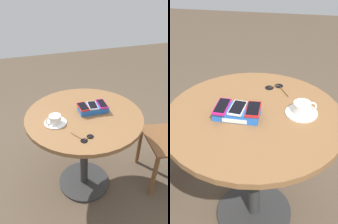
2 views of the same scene
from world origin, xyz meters
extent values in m
plane|color=brown|center=(0.00, 0.00, 0.00)|extent=(8.00, 8.00, 0.00)
cylinder|color=#2D2D2D|center=(0.00, 0.00, 0.01)|extent=(0.46, 0.46, 0.02)
cylinder|color=#2D2D2D|center=(0.00, 0.00, 0.37)|extent=(0.07, 0.07, 0.70)
cylinder|color=brown|center=(0.00, 0.00, 0.73)|extent=(0.89, 0.89, 0.03)
cube|color=blue|center=(-0.08, -0.02, 0.77)|extent=(0.22, 0.12, 0.05)
cube|color=white|center=(-0.08, -0.08, 0.76)|extent=(0.12, 0.01, 0.02)
cube|color=#D11975|center=(-0.15, -0.02, 0.80)|extent=(0.07, 0.14, 0.01)
cube|color=black|center=(-0.15, -0.02, 0.81)|extent=(0.06, 0.13, 0.00)
cube|color=silver|center=(-0.08, -0.02, 0.80)|extent=(0.08, 0.13, 0.01)
cube|color=black|center=(-0.08, -0.02, 0.80)|extent=(0.07, 0.12, 0.00)
cube|color=red|center=(0.00, -0.02, 0.80)|extent=(0.07, 0.13, 0.01)
cube|color=black|center=(0.00, -0.02, 0.81)|extent=(0.06, 0.11, 0.00)
cylinder|color=white|center=(0.23, 0.05, 0.75)|extent=(0.16, 0.16, 0.01)
cylinder|color=white|center=(0.23, 0.05, 0.78)|extent=(0.09, 0.09, 0.06)
cylinder|color=tan|center=(0.23, 0.05, 0.81)|extent=(0.08, 0.08, 0.00)
torus|color=white|center=(0.27, 0.06, 0.78)|extent=(0.06, 0.02, 0.06)
cylinder|color=black|center=(0.05, 0.27, 0.75)|extent=(0.05, 0.05, 0.00)
cylinder|color=black|center=(0.10, 0.30, 0.75)|extent=(0.05, 0.05, 0.00)
cylinder|color=brown|center=(0.07, 0.29, 0.75)|extent=(0.05, 0.03, 0.00)
cylinder|color=brown|center=(0.13, 0.24, 0.75)|extent=(0.05, 0.09, 0.00)
cylinder|color=brown|center=(-0.60, -0.07, 0.22)|extent=(0.04, 0.04, 0.44)
cylinder|color=brown|center=(-0.51, 0.31, 0.22)|extent=(0.04, 0.04, 0.44)
camera|label=1|loc=(0.44, 1.32, 1.64)|focal=35.00mm
camera|label=2|loc=(0.17, -1.23, 1.64)|focal=50.00mm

